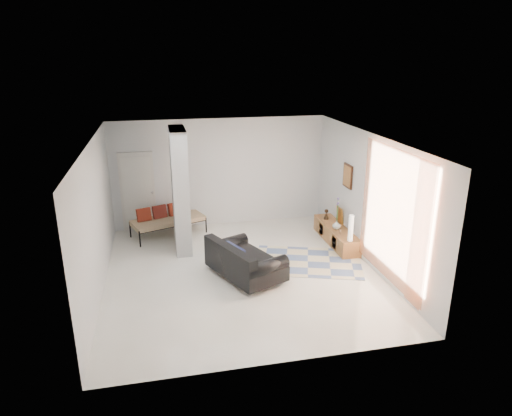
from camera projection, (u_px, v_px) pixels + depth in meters
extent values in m
plane|color=beige|center=(241.00, 273.00, 9.51)|extent=(6.00, 6.00, 0.00)
plane|color=white|center=(240.00, 139.00, 8.60)|extent=(6.00, 6.00, 0.00)
plane|color=silver|center=(220.00, 173.00, 11.83)|extent=(6.00, 0.00, 6.00)
plane|color=silver|center=(280.00, 278.00, 6.28)|extent=(6.00, 0.00, 6.00)
plane|color=silver|center=(96.00, 219.00, 8.50)|extent=(0.00, 6.00, 6.00)
plane|color=silver|center=(369.00, 200.00, 9.61)|extent=(0.00, 6.00, 6.00)
cube|color=#9A9FA0|center=(180.00, 190.00, 10.31)|extent=(0.35, 1.20, 2.80)
cube|color=silver|center=(138.00, 192.00, 11.49)|extent=(0.85, 0.06, 2.04)
plane|color=orange|center=(392.00, 216.00, 8.51)|extent=(0.00, 2.55, 2.55)
cube|color=#371C0F|center=(348.00, 176.00, 10.53)|extent=(0.04, 0.45, 0.55)
cube|color=brown|center=(336.00, 235.00, 10.96)|extent=(0.45, 1.95, 0.40)
cube|color=#371C0F|center=(334.00, 242.00, 10.51)|extent=(0.02, 0.26, 0.28)
cube|color=#371C0F|center=(321.00, 229.00, 11.31)|extent=(0.02, 0.26, 0.28)
cube|color=gold|center=(340.00, 215.00, 11.11)|extent=(0.09, 0.32, 0.40)
cube|color=silver|center=(340.00, 232.00, 10.45)|extent=(0.04, 0.10, 0.12)
cylinder|color=silver|center=(250.00, 293.00, 8.58)|extent=(0.05, 0.05, 0.10)
cylinder|color=silver|center=(212.00, 267.00, 9.64)|extent=(0.05, 0.05, 0.10)
cylinder|color=silver|center=(282.00, 282.00, 9.02)|extent=(0.05, 0.05, 0.10)
cylinder|color=silver|center=(242.00, 258.00, 10.08)|extent=(0.05, 0.05, 0.10)
cube|color=black|center=(246.00, 265.00, 9.27)|extent=(1.55, 1.88, 0.30)
cube|color=black|center=(229.00, 255.00, 8.94)|extent=(0.85, 1.57, 0.36)
cylinder|color=black|center=(267.00, 267.00, 8.66)|extent=(0.96, 0.63, 0.28)
cylinder|color=black|center=(227.00, 244.00, 9.72)|extent=(0.96, 0.63, 0.28)
cube|color=black|center=(234.00, 253.00, 9.00)|extent=(0.37, 0.60, 0.31)
cylinder|color=black|center=(140.00, 239.00, 10.70)|extent=(0.04, 0.04, 0.40)
cylinder|color=black|center=(206.00, 225.00, 11.58)|extent=(0.04, 0.04, 0.40)
cylinder|color=black|center=(130.00, 230.00, 11.27)|extent=(0.04, 0.04, 0.40)
cylinder|color=black|center=(194.00, 217.00, 12.15)|extent=(0.04, 0.04, 0.40)
cube|color=#C9B393|center=(168.00, 221.00, 11.37)|extent=(1.90, 1.30, 0.12)
cube|color=maroon|center=(144.00, 215.00, 11.13)|extent=(0.38, 0.27, 0.33)
cube|color=maroon|center=(160.00, 212.00, 11.34)|extent=(0.38, 0.27, 0.33)
cube|color=maroon|center=(175.00, 209.00, 11.55)|extent=(0.38, 0.27, 0.33)
cube|color=beige|center=(308.00, 262.00, 9.99)|extent=(2.66, 2.17, 0.01)
cylinder|color=beige|center=(351.00, 228.00, 10.01)|extent=(0.11, 0.11, 0.59)
imported|color=silver|center=(337.00, 225.00, 10.75)|extent=(0.22, 0.22, 0.20)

